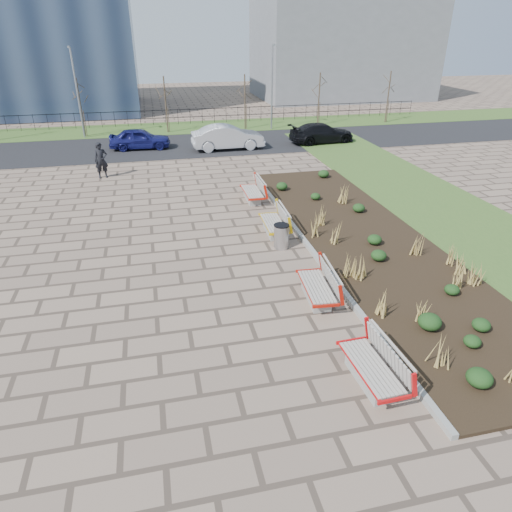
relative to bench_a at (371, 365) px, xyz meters
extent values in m
plane|color=#7D6756|center=(-3.00, 2.09, -0.50)|extent=(120.00, 120.00, 0.00)
cube|color=black|center=(3.25, 7.09, -0.45)|extent=(4.50, 18.00, 0.10)
cube|color=gray|center=(0.92, 7.09, -0.42)|extent=(0.16, 18.00, 0.15)
cube|color=#33511E|center=(8.00, 7.09, -0.48)|extent=(5.00, 38.00, 0.04)
cube|color=#33511E|center=(-3.00, 30.09, -0.48)|extent=(80.00, 5.00, 0.04)
cube|color=black|center=(-3.00, 24.09, -0.49)|extent=(80.00, 7.00, 0.02)
cylinder|color=#B2B2B7|center=(-0.05, 7.29, -0.06)|extent=(0.54, 0.54, 0.89)
imported|color=black|center=(-7.01, 17.73, 0.44)|extent=(0.76, 0.58, 1.88)
imported|color=navy|center=(-5.04, 23.78, 0.18)|extent=(3.96, 1.75, 1.32)
imported|color=#A5A6AD|center=(0.58, 22.41, 0.29)|extent=(4.72, 1.73, 1.55)
imported|color=black|center=(7.20, 22.79, 0.18)|extent=(4.70, 2.31, 1.32)
cube|color=slate|center=(17.00, 44.09, 4.50)|extent=(18.00, 12.00, 10.00)
camera|label=1|loc=(-4.32, -7.25, 6.82)|focal=32.00mm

